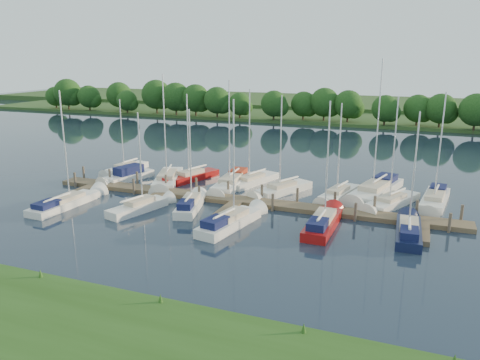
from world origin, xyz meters
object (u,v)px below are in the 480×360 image
(sailboat_n_0, at_px, (126,169))
(dock, at_px, (237,203))
(motorboat, at_px, (127,177))
(sailboat_s_2, at_px, (191,205))
(sailboat_n_5, at_px, (251,182))

(sailboat_n_0, bearing_deg, dock, 165.10)
(motorboat, height_order, sailboat_s_2, sailboat_s_2)
(dock, xyz_separation_m, sailboat_s_2, (-3.46, -2.67, 0.14))
(sailboat_n_5, bearing_deg, sailboat_s_2, 95.30)
(sailboat_n_5, distance_m, sailboat_s_2, 10.03)
(sailboat_n_5, bearing_deg, dock, 118.01)
(dock, bearing_deg, sailboat_n_5, 100.07)
(sailboat_n_0, relative_size, sailboat_s_2, 0.95)
(sailboat_n_0, height_order, sailboat_n_5, sailboat_n_5)
(dock, bearing_deg, sailboat_n_0, 157.46)
(sailboat_n_0, bearing_deg, sailboat_n_5, -172.23)
(dock, distance_m, sailboat_n_5, 7.24)
(motorboat, distance_m, sailboat_s_2, 12.89)
(sailboat_n_0, relative_size, sailboat_n_5, 0.85)
(dock, height_order, motorboat, motorboat)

